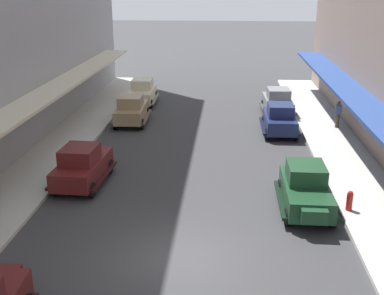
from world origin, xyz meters
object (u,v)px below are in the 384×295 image
parked_car_2 (82,164)px  parked_car_5 (280,118)px  parked_car_4 (306,188)px  parked_car_6 (131,109)px  parked_car_0 (142,92)px  pedestrian_1 (338,114)px  parked_car_1 (278,101)px  fire_hydrant (350,200)px

parked_car_2 → parked_car_5: size_ratio=1.01×
parked_car_2 → parked_car_4: size_ratio=1.01×
parked_car_6 → parked_car_2: bearing=-91.6°
parked_car_0 → pedestrian_1: (13.05, -5.47, 0.05)m
parked_car_4 → parked_car_5: size_ratio=1.00×
parked_car_2 → parked_car_6: (0.27, 9.80, 0.00)m
parked_car_1 → parked_car_5: size_ratio=1.01×
parked_car_4 → parked_car_5: (-0.05, 10.18, 0.00)m
parked_car_2 → parked_car_6: same height
parked_car_1 → parked_car_2: 16.02m
parked_car_1 → fire_hydrant: 14.81m
parked_car_1 → parked_car_5: (-0.28, -4.30, 0.00)m
parked_car_4 → fire_hydrant: bearing=-8.2°
fire_hydrant → pedestrian_1: pedestrian_1 is taller
pedestrian_1 → parked_car_2: bearing=-144.4°
parked_car_0 → parked_car_2: size_ratio=1.00×
parked_car_0 → parked_car_1: 9.95m
parked_car_5 → parked_car_6: 9.34m
parked_car_1 → parked_car_5: bearing=-93.7°
parked_car_2 → parked_car_1: bearing=52.4°
parked_car_1 → parked_car_6: bearing=-163.1°
parked_car_2 → parked_car_4: (9.55, -1.80, 0.00)m
parked_car_4 → parked_car_5: 10.18m
parked_car_0 → fire_hydrant: bearing=-56.5°
parked_car_1 → pedestrian_1: 4.70m
parked_car_0 → fire_hydrant: parked_car_0 is taller
parked_car_2 → parked_car_6: size_ratio=1.00×
parked_car_5 → parked_car_1: bearing=86.3°
parked_car_0 → parked_car_2: same height
parked_car_1 → parked_car_6: 9.94m
fire_hydrant → parked_car_4: bearing=171.8°
parked_car_5 → parked_car_4: bearing=-89.7°
parked_car_2 → parked_car_4: same height
parked_car_0 → fire_hydrant: size_ratio=5.24×
parked_car_6 → pedestrian_1: parked_car_6 is taller
parked_car_2 → fire_hydrant: 11.43m
parked_car_6 → pedestrian_1: bearing=-1.9°
parked_car_0 → parked_car_5: size_ratio=1.01×
parked_car_1 → fire_hydrant: bearing=-84.3°
parked_car_1 → pedestrian_1: parked_car_1 is taller
parked_car_4 → pedestrian_1: parked_car_4 is taller
pedestrian_1 → parked_car_4: bearing=-107.7°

